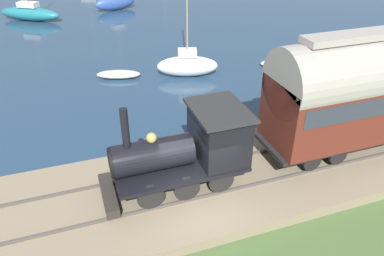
# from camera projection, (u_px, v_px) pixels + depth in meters

# --- Properties ---
(ground_plane) EXTENTS (200.00, 200.00, 0.00)m
(ground_plane) POSITION_uv_depth(u_px,v_px,m) (202.00, 208.00, 13.23)
(ground_plane) COLOR #476033
(rail_embankment) EXTENTS (5.48, 56.00, 0.53)m
(rail_embankment) POSITION_uv_depth(u_px,v_px,m) (192.00, 187.00, 13.92)
(rail_embankment) COLOR #84755B
(rail_embankment) RESTS_ON ground
(steam_locomotive) EXTENTS (2.41, 5.15, 3.37)m
(steam_locomotive) POSITION_uv_depth(u_px,v_px,m) (191.00, 145.00, 12.94)
(steam_locomotive) COLOR black
(steam_locomotive) RESTS_ON rail_embankment
(passenger_coach) EXTENTS (2.62, 9.43, 4.90)m
(passenger_coach) POSITION_uv_depth(u_px,v_px,m) (380.00, 85.00, 14.58)
(passenger_coach) COLOR black
(passenger_coach) RESTS_ON rail_embankment
(sailboat_blue) EXTENTS (2.35, 4.44, 6.71)m
(sailboat_blue) POSITION_uv_depth(u_px,v_px,m) (115.00, 2.00, 37.47)
(sailboat_blue) COLOR #335199
(sailboat_blue) RESTS_ON harbor_water
(sailboat_teal) EXTENTS (4.66, 5.84, 6.28)m
(sailboat_teal) POSITION_uv_depth(u_px,v_px,m) (30.00, 13.00, 34.15)
(sailboat_teal) COLOR #1E707A
(sailboat_teal) RESTS_ON harbor_water
(sailboat_white) EXTENTS (2.27, 3.96, 8.95)m
(sailboat_white) POSITION_uv_depth(u_px,v_px,m) (187.00, 65.00, 23.04)
(sailboat_white) COLOR white
(sailboat_white) RESTS_ON harbor_water
(rowboat_near_shore) EXTENTS (0.96, 2.61, 0.41)m
(rowboat_near_shore) POSITION_uv_depth(u_px,v_px,m) (278.00, 61.00, 24.95)
(rowboat_near_shore) COLOR silver
(rowboat_near_shore) RESTS_ON harbor_water
(rowboat_far_out) EXTENTS (1.70, 2.82, 0.47)m
(rowboat_far_out) POSITION_uv_depth(u_px,v_px,m) (118.00, 74.00, 22.99)
(rowboat_far_out) COLOR beige
(rowboat_far_out) RESTS_ON harbor_water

